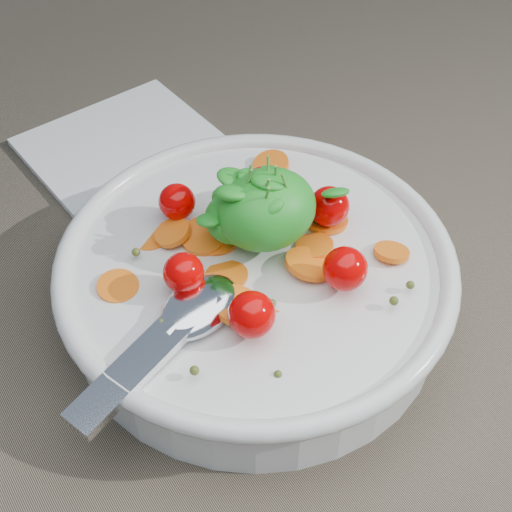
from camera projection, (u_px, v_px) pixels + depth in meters
ground at (235, 329)px, 0.53m from camera, size 6.00×6.00×0.00m
bowl at (256, 277)px, 0.52m from camera, size 0.31×0.29×0.12m
napkin at (123, 146)px, 0.68m from camera, size 0.18×0.16×0.01m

